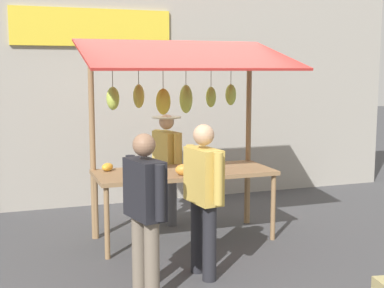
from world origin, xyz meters
The scene contains 6 objects.
ground_plane centered at (0.00, 0.00, 0.00)m, with size 40.00×40.00×0.00m, color #424244.
street_backdrop centered at (0.07, -2.20, 1.70)m, with size 9.00×0.30×3.40m.
market_stall centered at (0.01, -0.04, 1.56)m, with size 2.50×1.46×2.50m.
vendor_with_sunhat centered at (0.00, -0.75, 0.88)m, with size 0.39×0.65×1.52m.
shopper_in_grey_tee centered at (0.20, 1.22, 0.91)m, with size 0.28×0.68×1.58m.
shopper_with_ponytail centered at (0.88, 1.52, 0.88)m, with size 0.32×0.66×1.55m.
Camera 1 is at (2.03, 6.14, 2.11)m, focal length 49.69 mm.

